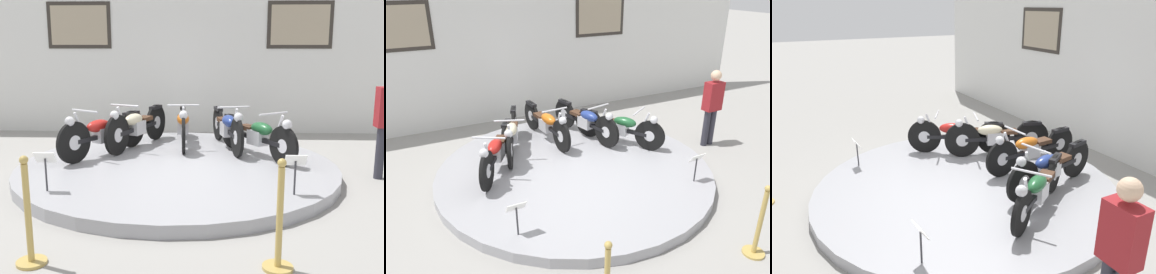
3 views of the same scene
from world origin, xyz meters
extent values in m
plane|color=gray|center=(0.00, 0.00, 0.00)|extent=(60.00, 60.00, 0.00)
cylinder|color=#99999E|center=(0.00, 0.00, 0.08)|extent=(4.86, 4.86, 0.16)
cube|color=silver|center=(0.00, 3.41, 2.15)|extent=(14.00, 0.20, 4.30)
cube|color=#2D2823|center=(-2.40, 3.30, 2.37)|extent=(1.40, 0.02, 1.00)
cube|color=tan|center=(-2.40, 3.29, 2.37)|extent=(1.24, 0.02, 0.84)
cylinder|color=black|center=(-1.59, -0.07, 0.49)|extent=(0.38, 0.59, 0.65)
cylinder|color=silver|center=(-1.59, -0.07, 0.49)|extent=(0.17, 0.23, 0.23)
cylinder|color=black|center=(-0.90, 1.09, 0.49)|extent=(0.38, 0.59, 0.65)
cylinder|color=silver|center=(-0.90, 1.09, 0.49)|extent=(0.17, 0.23, 0.23)
cube|color=black|center=(-1.24, 0.51, 0.49)|extent=(0.69, 1.11, 0.07)
cube|color=silver|center=(-1.26, 0.47, 0.51)|extent=(0.33, 0.38, 0.24)
ellipsoid|color=red|center=(-1.32, 0.39, 0.67)|extent=(0.43, 0.53, 0.20)
cube|color=#472D1E|center=(-1.13, 0.70, 0.63)|extent=(0.33, 0.38, 0.07)
cube|color=black|center=(-0.90, 1.09, 0.77)|extent=(0.27, 0.36, 0.06)
cylinder|color=silver|center=(-1.51, 0.05, 0.69)|extent=(0.17, 0.24, 0.54)
cylinder|color=silver|center=(-1.46, 0.15, 0.95)|extent=(0.48, 0.30, 0.03)
sphere|color=silver|center=(-1.62, -0.13, 0.83)|extent=(0.15, 0.15, 0.15)
cylinder|color=black|center=(-1.03, 0.47, 0.50)|extent=(0.30, 0.65, 0.68)
cylinder|color=silver|center=(-1.03, 0.47, 0.50)|extent=(0.15, 0.24, 0.24)
cylinder|color=black|center=(-0.55, 1.73, 0.50)|extent=(0.30, 0.65, 0.68)
cylinder|color=silver|center=(-0.55, 1.73, 0.50)|extent=(0.15, 0.24, 0.24)
cube|color=black|center=(-0.79, 1.10, 0.50)|extent=(0.51, 1.18, 0.07)
cube|color=silver|center=(-0.80, 1.06, 0.52)|extent=(0.30, 0.37, 0.24)
ellipsoid|color=beige|center=(-0.84, 0.97, 0.68)|extent=(0.38, 0.53, 0.20)
cube|color=#472D1E|center=(-0.71, 1.31, 0.64)|extent=(0.30, 0.37, 0.07)
cube|color=black|center=(-0.55, 1.73, 0.79)|extent=(0.22, 0.37, 0.06)
cylinder|color=silver|center=(-0.98, 0.61, 0.70)|extent=(0.13, 0.25, 0.54)
cylinder|color=silver|center=(-0.94, 0.71, 0.96)|extent=(0.52, 0.22, 0.03)
sphere|color=silver|center=(-1.05, 0.42, 0.84)|extent=(0.15, 0.15, 0.15)
cylinder|color=black|center=(0.05, 0.66, 0.48)|extent=(0.10, 0.64, 0.64)
cylinder|color=silver|center=(0.05, 0.66, 0.48)|extent=(0.08, 0.23, 0.22)
cylinder|color=black|center=(-0.05, 2.01, 0.48)|extent=(0.10, 0.64, 0.64)
cylinder|color=silver|center=(-0.05, 2.01, 0.48)|extent=(0.08, 0.23, 0.22)
cube|color=black|center=(0.00, 1.33, 0.48)|extent=(0.16, 1.24, 0.07)
cube|color=silver|center=(0.00, 1.29, 0.50)|extent=(0.22, 0.33, 0.24)
ellipsoid|color=#D16619|center=(0.01, 1.19, 0.66)|extent=(0.26, 0.50, 0.20)
cube|color=#472D1E|center=(-0.02, 1.55, 0.62)|extent=(0.22, 0.33, 0.07)
cube|color=black|center=(-0.05, 2.01, 0.76)|extent=(0.13, 0.37, 0.06)
cylinder|color=silver|center=(0.04, 0.81, 0.68)|extent=(0.06, 0.25, 0.54)
cylinder|color=silver|center=(0.03, 0.92, 0.94)|extent=(0.54, 0.07, 0.03)
sphere|color=silver|center=(0.06, 0.60, 0.82)|extent=(0.15, 0.15, 0.15)
cylinder|color=black|center=(0.93, 0.44, 0.49)|extent=(0.19, 0.64, 0.65)
cylinder|color=silver|center=(0.93, 0.44, 0.49)|extent=(0.11, 0.24, 0.23)
cylinder|color=black|center=(0.64, 1.76, 0.49)|extent=(0.19, 0.64, 0.65)
cylinder|color=silver|center=(0.64, 1.76, 0.49)|extent=(0.11, 0.24, 0.23)
cube|color=black|center=(0.79, 1.10, 0.49)|extent=(0.33, 1.23, 0.07)
cube|color=silver|center=(0.80, 1.06, 0.51)|extent=(0.26, 0.36, 0.24)
ellipsoid|color=navy|center=(0.82, 0.97, 0.67)|extent=(0.32, 0.52, 0.20)
cube|color=#472D1E|center=(0.74, 1.32, 0.63)|extent=(0.26, 0.36, 0.07)
cube|color=black|center=(0.64, 1.76, 0.76)|extent=(0.17, 0.37, 0.06)
cylinder|color=silver|center=(0.90, 0.59, 0.69)|extent=(0.10, 0.25, 0.54)
cylinder|color=silver|center=(0.88, 0.69, 0.95)|extent=(0.53, 0.15, 0.03)
sphere|color=silver|center=(0.95, 0.38, 0.83)|extent=(0.15, 0.15, 0.15)
cylinder|color=black|center=(1.60, -0.06, 0.47)|extent=(0.37, 0.54, 0.61)
cylinder|color=silver|center=(1.60, -0.06, 0.47)|extent=(0.17, 0.21, 0.21)
cylinder|color=black|center=(0.88, 1.08, 0.47)|extent=(0.37, 0.54, 0.61)
cylinder|color=silver|center=(0.88, 1.08, 0.47)|extent=(0.17, 0.21, 0.21)
cube|color=black|center=(1.24, 0.51, 0.47)|extent=(0.72, 1.09, 0.07)
cube|color=silver|center=(1.27, 0.47, 0.49)|extent=(0.34, 0.38, 0.24)
ellipsoid|color=#1E562D|center=(1.32, 0.39, 0.65)|extent=(0.44, 0.52, 0.20)
cube|color=#472D1E|center=(1.13, 0.69, 0.61)|extent=(0.34, 0.38, 0.07)
cube|color=black|center=(0.88, 1.08, 0.72)|extent=(0.28, 0.36, 0.06)
cylinder|color=silver|center=(1.53, 0.06, 0.67)|extent=(0.17, 0.24, 0.54)
cylinder|color=silver|center=(1.47, 0.15, 0.93)|extent=(0.47, 0.32, 0.03)
sphere|color=silver|center=(1.64, -0.11, 0.81)|extent=(0.15, 0.15, 0.15)
cylinder|color=#333338|center=(-1.54, -1.40, 0.37)|extent=(0.02, 0.02, 0.42)
cube|color=white|center=(-1.54, -1.40, 0.60)|extent=(0.26, 0.11, 0.15)
cylinder|color=#333338|center=(1.54, -1.40, 0.37)|extent=(0.02, 0.02, 0.42)
cube|color=white|center=(1.54, -1.40, 0.60)|extent=(0.26, 0.11, 0.15)
cube|color=maroon|center=(3.10, -0.13, 1.07)|extent=(0.36, 0.22, 0.59)
sphere|color=beige|center=(3.10, -0.13, 1.50)|extent=(0.21, 0.21, 0.21)
camera|label=1|loc=(0.52, -6.69, 1.99)|focal=42.00mm
camera|label=2|loc=(-2.68, -5.37, 3.35)|focal=35.00mm
camera|label=3|loc=(4.89, -2.63, 2.94)|focal=35.00mm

